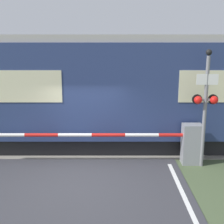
{
  "coord_description": "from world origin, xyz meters",
  "views": [
    {
      "loc": [
        0.82,
        -8.21,
        3.91
      ],
      "look_at": [
        0.87,
        1.74,
        1.54
      ],
      "focal_mm": 50.0,
      "sensor_mm": 36.0,
      "label": 1
    }
  ],
  "objects": [
    {
      "name": "crossing_barrier",
      "position": [
        2.76,
        1.14,
        0.7
      ],
      "size": [
        6.71,
        0.44,
        1.29
      ],
      "color": "gray",
      "rests_on": "ground_plane"
    },
    {
      "name": "signal_post",
      "position": [
        3.63,
        0.93,
        2.05
      ],
      "size": [
        0.78,
        0.26,
        3.6
      ],
      "color": "gray",
      "rests_on": "ground_plane"
    },
    {
      "name": "ground_plane",
      "position": [
        0.0,
        0.0,
        0.0
      ],
      "size": [
        80.0,
        80.0,
        0.0
      ],
      "primitive_type": "plane",
      "color": "#475638"
    },
    {
      "name": "track_bed",
      "position": [
        0.0,
        3.03,
        0.02
      ],
      "size": [
        36.0,
        3.2,
        0.13
      ],
      "color": "gray",
      "rests_on": "ground_plane"
    },
    {
      "name": "train",
      "position": [
        -1.8,
        3.03,
        2.05
      ],
      "size": [
        21.02,
        3.07,
        4.02
      ],
      "color": "black",
      "rests_on": "ground_plane"
    }
  ]
}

